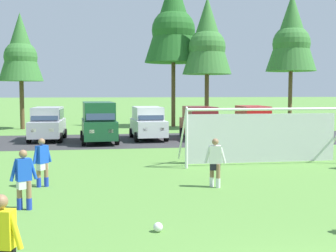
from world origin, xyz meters
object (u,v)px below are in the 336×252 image
(player_winger_left, at_px, (24,180))
(parked_car_slot_center_left, at_px, (148,123))
(player_striker_near, at_px, (215,163))
(player_winger_right, at_px, (42,163))
(player_trailing_back, at_px, (294,142))
(parked_car_slot_far_left, at_px, (48,123))
(parked_car_slot_left, at_px, (99,121))
(soccer_ball, at_px, (158,227))
(parked_car_slot_center, at_px, (200,122))
(soccer_goal, at_px, (264,134))
(referee, at_px, (2,247))
(parked_car_slot_center_right, at_px, (253,121))

(player_winger_left, relative_size, parked_car_slot_center_left, 0.35)
(player_winger_left, bearing_deg, player_striker_near, 18.22)
(player_striker_near, xyz_separation_m, parked_car_slot_center_left, (-0.69, 14.71, 0.29))
(player_winger_right, height_order, player_trailing_back, same)
(parked_car_slot_far_left, distance_m, parked_car_slot_left, 3.67)
(soccer_ball, xyz_separation_m, parked_car_slot_left, (-1.44, 17.78, 1.23))
(player_winger_right, xyz_separation_m, parked_car_slot_center, (8.56, 13.71, 0.29))
(soccer_ball, xyz_separation_m, player_winger_right, (-3.23, 5.23, 0.71))
(soccer_goal, height_order, parked_car_slot_center, soccer_goal)
(parked_car_slot_left, distance_m, parked_car_slot_center, 6.86)
(player_winger_left, bearing_deg, parked_car_slot_left, 82.93)
(soccer_ball, distance_m, soccer_goal, 10.60)
(player_winger_right, relative_size, parked_car_slot_far_left, 0.35)
(player_winger_right, relative_size, parked_car_slot_center, 0.35)
(referee, bearing_deg, player_winger_right, 93.20)
(parked_car_slot_center_left, xyz_separation_m, parked_car_slot_center_right, (7.49, 0.53, 0.00))
(referee, bearing_deg, parked_car_slot_center_right, 61.64)
(soccer_goal, height_order, parked_car_slot_center_left, soccer_goal)
(soccer_ball, xyz_separation_m, player_striker_near, (2.48, 4.31, 0.71))
(player_trailing_back, bearing_deg, player_striker_near, -135.69)
(player_winger_right, xyz_separation_m, parked_car_slot_left, (1.80, 12.55, 0.52))
(parked_car_slot_center, bearing_deg, player_striker_near, -101.00)
(parked_car_slot_center, bearing_deg, parked_car_slot_center_left, 178.62)
(soccer_goal, relative_size, player_striker_near, 4.54)
(parked_car_slot_left, bearing_deg, soccer_ball, -85.38)
(soccer_ball, bearing_deg, parked_car_slot_center_right, 64.61)
(parked_car_slot_far_left, bearing_deg, player_winger_left, -85.38)
(parked_car_slot_left, bearing_deg, parked_car_slot_center_left, 20.99)
(soccer_ball, distance_m, player_trailing_back, 12.05)
(referee, relative_size, parked_car_slot_left, 0.33)
(player_winger_left, bearing_deg, player_trailing_back, 32.29)
(parked_car_slot_center, bearing_deg, parked_car_slot_center_right, 8.79)
(soccer_goal, xyz_separation_m, parked_car_slot_far_left, (-10.60, 10.66, -0.18))
(player_striker_near, relative_size, parked_car_slot_center, 0.35)
(soccer_ball, relative_size, player_trailing_back, 0.13)
(player_trailing_back, bearing_deg, parked_car_slot_center, 103.35)
(soccer_goal, distance_m, parked_car_slot_left, 11.63)
(referee, relative_size, parked_car_slot_center, 0.35)
(soccer_goal, xyz_separation_m, player_winger_left, (-9.23, -6.35, -0.47))
(player_trailing_back, xyz_separation_m, parked_car_slot_left, (-9.04, 8.47, 0.52))
(player_winger_left, relative_size, player_winger_right, 1.00)
(soccer_goal, distance_m, player_winger_right, 9.78)
(player_winger_left, bearing_deg, referee, -83.84)
(player_winger_right, height_order, parked_car_slot_center_left, parked_car_slot_center_left)
(parked_car_slot_left, bearing_deg, parked_car_slot_center_right, 9.36)
(player_winger_left, height_order, parked_car_slot_center_right, parked_car_slot_center_right)
(referee, bearing_deg, parked_car_slot_left, 86.25)
(referee, bearing_deg, soccer_goal, 53.10)
(player_winger_left, xyz_separation_m, parked_car_slot_center_left, (5.14, 16.63, 0.29))
(player_winger_left, distance_m, parked_car_slot_center_left, 17.41)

